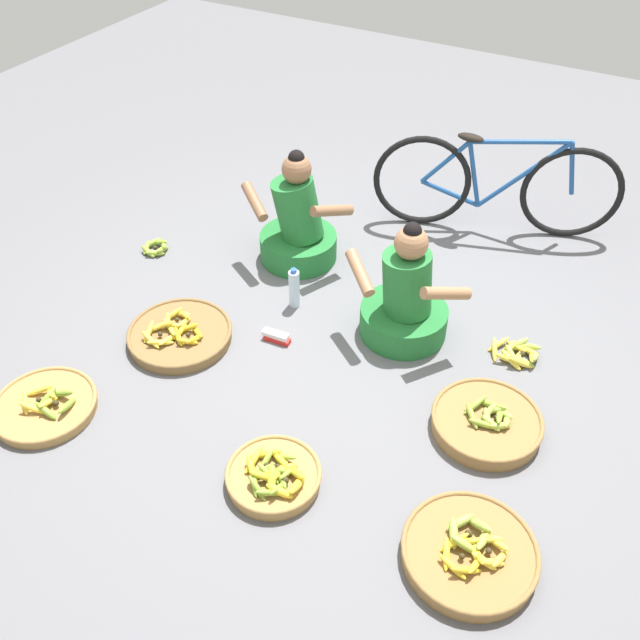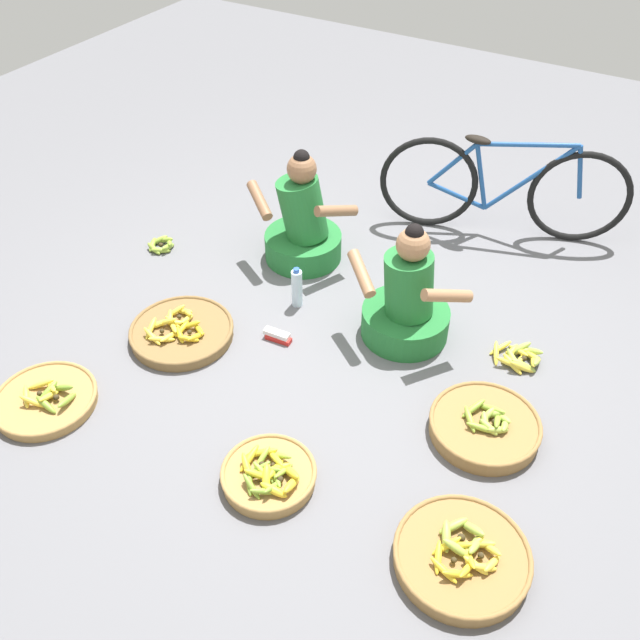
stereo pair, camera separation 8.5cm
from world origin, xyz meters
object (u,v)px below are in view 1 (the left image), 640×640
at_px(loose_bananas_front_center, 518,353).
at_px(loose_bananas_mid_right, 155,248).
at_px(vendor_woman_behind, 298,226).
at_px(banana_basket_front_left, 470,552).
at_px(banana_basket_back_center, 179,334).
at_px(water_bottle, 294,288).
at_px(bicycle_leaning, 495,185).
at_px(banana_basket_back_left, 274,476).
at_px(packet_carton_stack, 276,337).
at_px(banana_basket_mid_left, 487,422).
at_px(banana_basket_near_vendor, 45,406).
at_px(vendor_woman_front, 405,300).

relative_size(loose_bananas_front_center, loose_bananas_mid_right, 1.45).
height_order(vendor_woman_behind, banana_basket_front_left, vendor_woman_behind).
relative_size(banana_basket_back_center, loose_bananas_front_center, 2.04).
bearing_deg(water_bottle, bicycle_leaning, 60.84).
bearing_deg(vendor_woman_behind, banana_basket_back_left, -63.62).
bearing_deg(packet_carton_stack, loose_bananas_mid_right, 162.48).
relative_size(banana_basket_back_left, water_bottle, 1.67).
distance_m(banana_basket_mid_left, packet_carton_stack, 1.31).
xyz_separation_m(banana_basket_mid_left, water_bottle, (-1.38, 0.40, 0.08)).
distance_m(banana_basket_back_center, loose_bananas_mid_right, 0.96).
bearing_deg(loose_bananas_mid_right, banana_basket_near_vendor, -73.71).
height_order(bicycle_leaning, banana_basket_front_left, bicycle_leaning).
distance_m(banana_basket_back_center, water_bottle, 0.75).
bearing_deg(vendor_woman_behind, banana_basket_back_center, -100.68).
xyz_separation_m(banana_basket_mid_left, banana_basket_near_vendor, (-2.10, -1.01, -0.02)).
relative_size(vendor_woman_behind, banana_basket_back_left, 1.71).
bearing_deg(loose_bananas_mid_right, vendor_woman_front, 1.50).
relative_size(banana_basket_back_left, loose_bananas_mid_right, 2.24).
relative_size(vendor_woman_front, loose_bananas_mid_right, 3.70).
distance_m(bicycle_leaning, banana_basket_back_center, 2.39).
distance_m(vendor_woman_behind, banana_basket_back_center, 1.10).
height_order(bicycle_leaning, banana_basket_mid_left, bicycle_leaning).
bearing_deg(loose_bananas_mid_right, banana_basket_mid_left, -9.91).
relative_size(banana_basket_back_center, loose_bananas_mid_right, 2.97).
xyz_separation_m(bicycle_leaning, banana_basket_back_center, (-1.23, -2.03, -0.31)).
bearing_deg(banana_basket_front_left, loose_bananas_front_center, 97.78).
bearing_deg(packet_carton_stack, bicycle_leaning, 67.84).
xyz_separation_m(vendor_woman_front, banana_basket_back_center, (-1.13, -0.70, -0.20)).
distance_m(banana_basket_front_left, loose_bananas_mid_right, 2.95).
xyz_separation_m(banana_basket_back_left, water_bottle, (-0.59, 1.21, 0.08)).
xyz_separation_m(loose_bananas_mid_right, water_bottle, (1.14, -0.04, 0.10)).
distance_m(banana_basket_back_left, banana_basket_near_vendor, 1.33).
xyz_separation_m(loose_bananas_front_center, loose_bananas_mid_right, (-2.51, -0.17, -0.00)).
xyz_separation_m(bicycle_leaning, banana_basket_mid_left, (0.59, -1.82, -0.30)).
height_order(bicycle_leaning, banana_basket_back_center, bicycle_leaning).
distance_m(banana_basket_front_left, packet_carton_stack, 1.69).
relative_size(vendor_woman_behind, bicycle_leaning, 0.49).
xyz_separation_m(vendor_woman_behind, banana_basket_mid_left, (1.62, -0.85, -0.20)).
relative_size(banana_basket_back_center, banana_basket_back_left, 1.33).
xyz_separation_m(vendor_woman_behind, loose_bananas_mid_right, (-0.91, -0.41, -0.23)).
bearing_deg(banana_basket_near_vendor, banana_basket_back_left, 8.27).
height_order(vendor_woman_front, loose_bananas_mid_right, vendor_woman_front).
relative_size(bicycle_leaning, banana_basket_back_left, 3.47).
relative_size(banana_basket_mid_left, banana_basket_back_center, 0.93).
height_order(banana_basket_back_left, packet_carton_stack, banana_basket_back_left).
distance_m(vendor_woman_front, vendor_woman_behind, 1.00).
bearing_deg(loose_bananas_front_center, packet_carton_stack, -157.07).
xyz_separation_m(banana_basket_mid_left, banana_basket_back_left, (-0.79, -0.81, -0.00)).
bearing_deg(loose_bananas_front_center, banana_basket_back_left, -118.75).
height_order(loose_bananas_front_center, water_bottle, water_bottle).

